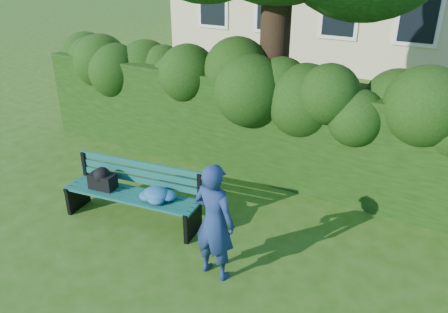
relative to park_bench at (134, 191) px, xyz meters
The scene contains 4 objects.
ground 1.19m from the park_bench, 17.27° to the left, with size 80.00×80.00×0.00m, color #295510.
hedge 2.75m from the park_bench, 67.78° to the left, with size 10.00×1.00×1.80m.
park_bench is the anchor object (origin of this frame).
man_reading 1.79m from the park_bench, 15.07° to the right, with size 0.57×0.37×1.56m, color navy.
Camera 1 is at (3.05, -4.58, 3.73)m, focal length 35.00 mm.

